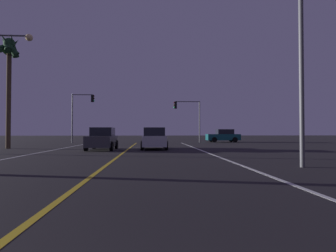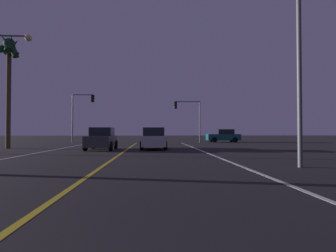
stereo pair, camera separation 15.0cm
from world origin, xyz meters
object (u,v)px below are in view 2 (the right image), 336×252
Objects in this scene: street_lamp_left_mid at (5,76)px; palm_tree_left_mid at (9,57)px; car_ahead_far at (154,139)px; car_oncoming at (102,139)px; car_crossing_side at (224,136)px; traffic_light_near_left at (83,107)px; street_lamp_right_near at (284,24)px; traffic_light_near_right at (187,112)px.

palm_tree_left_mid is at bearing 115.63° from street_lamp_left_mid.
car_ahead_far is at bearing -6.05° from palm_tree_left_mid.
palm_tree_left_mid is at bearing -102.52° from car_oncoming.
car_crossing_side is 0.46× the size of palm_tree_left_mid.
traffic_light_near_left is (-18.02, -1.46, 3.57)m from car_crossing_side.
palm_tree_left_mid is at bearing 83.95° from car_ahead_far.
car_ahead_far is 0.49× the size of street_lamp_right_near.
car_ahead_far is at bearing -66.19° from street_lamp_right_near.
street_lamp_left_mid is (-9.22, -4.24, 3.99)m from car_ahead_far.
palm_tree_left_mid reaches higher than car_crossing_side.
street_lamp_left_mid reaches higher than traffic_light_near_right.
car_oncoming is at bearing 97.12° from car_ahead_far.
car_crossing_side is 1.00× the size of car_ahead_far.
street_lamp_right_near reaches higher than traffic_light_near_right.
car_crossing_side is 26.09m from street_lamp_right_near.
street_lamp_left_mid is (-5.25, -3.75, 3.99)m from car_oncoming.
traffic_light_near_right is (8.21, 12.97, 3.09)m from car_oncoming.
street_lamp_right_near is (5.02, -11.37, 4.73)m from car_ahead_far.
traffic_light_near_left is 16.73m from street_lamp_left_mid.
car_oncoming is at bearing 47.44° from car_crossing_side.
palm_tree_left_mid is at bearing -36.80° from street_lamp_right_near.
street_lamp_right_near reaches higher than car_ahead_far.
palm_tree_left_mid is (-2.64, 5.50, 2.67)m from street_lamp_left_mid.
car_crossing_side is (13.25, 14.43, 0.00)m from car_oncoming.
traffic_light_near_right reaches higher than car_crossing_side.
car_oncoming is 19.59m from car_crossing_side.
car_oncoming and car_crossing_side have the same top height.
traffic_light_near_right is (4.24, 12.47, 3.09)m from car_ahead_far.
street_lamp_right_near is at bearing -26.58° from street_lamp_left_mid.
car_oncoming and car_ahead_far have the same top height.
traffic_light_near_right is (-5.04, -1.46, 3.09)m from car_crossing_side.
car_crossing_side is 18.43m from traffic_light_near_left.
traffic_light_near_left is 12.04m from palm_tree_left_mid.
traffic_light_near_right reaches higher than car_oncoming.
traffic_light_near_right is at bearing 51.16° from street_lamp_left_mid.
car_crossing_side is at bearing -163.82° from traffic_light_near_right.
car_oncoming is at bearing -69.81° from traffic_light_near_left.
street_lamp_left_mid reaches higher than traffic_light_near_left.
car_oncoming is 0.49× the size of street_lamp_right_near.
street_lamp_left_mid is (-0.48, -16.71, 0.41)m from traffic_light_near_left.
street_lamp_left_mid is 0.80× the size of palm_tree_left_mid.
traffic_light_near_left is at bearing -60.02° from street_lamp_right_near.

